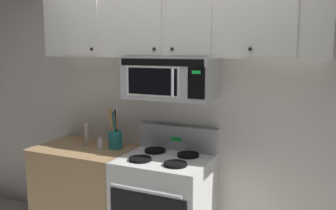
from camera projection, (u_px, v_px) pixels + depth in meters
back_wall at (181, 100)px, 3.33m from camera, size 5.20×0.10×2.70m
stove_range at (165, 206)px, 3.14m from camera, size 0.76×0.69×1.12m
over_range_microwave at (170, 78)px, 3.08m from camera, size 0.76×0.43×0.35m
upper_cabinets at (172, 24)px, 3.03m from camera, size 2.50×0.36×0.55m
counter_segment at (87, 192)px, 3.49m from camera, size 0.93×0.65×0.90m
utensil_crock_teal at (115, 137)px, 3.36m from camera, size 0.14×0.13×0.41m
salt_shaker at (100, 144)px, 3.32m from camera, size 0.04×0.04×0.11m
pepper_mill at (87, 135)px, 3.43m from camera, size 0.05×0.05×0.22m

